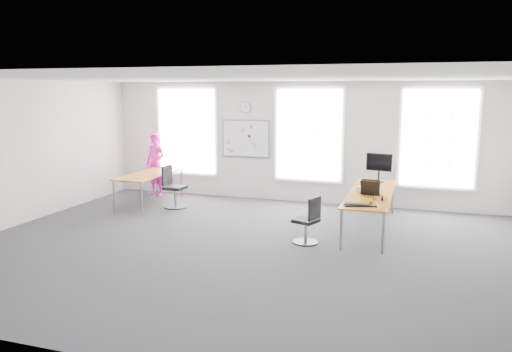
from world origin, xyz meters
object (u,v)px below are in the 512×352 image
(desk_left, at_px, (150,176))
(chair_left, at_px, (173,189))
(chair_right, at_px, (308,223))
(headphones, at_px, (378,198))
(desk_right, at_px, (371,195))
(person, at_px, (156,164))
(keyboard, at_px, (358,205))
(monitor, at_px, (379,165))

(desk_left, xyz_separation_m, chair_left, (0.70, -0.14, -0.26))
(chair_right, distance_m, headphones, 1.39)
(desk_right, bearing_deg, person, 164.55)
(chair_right, xyz_separation_m, keyboard, (0.89, 0.05, 0.39))
(keyboard, height_order, monitor, monitor)
(desk_left, bearing_deg, chair_left, -11.11)
(person, distance_m, keyboard, 6.33)
(desk_right, distance_m, headphones, 0.76)
(chair_left, height_order, headphones, chair_left)
(chair_right, bearing_deg, person, -101.73)
(person, height_order, headphones, person)
(headphones, bearing_deg, person, 163.97)
(desk_right, relative_size, desk_left, 1.49)
(chair_left, bearing_deg, chair_right, -114.53)
(chair_right, height_order, person, person)
(monitor, bearing_deg, desk_right, -80.26)
(chair_left, bearing_deg, desk_right, -94.42)
(keyboard, bearing_deg, desk_right, 66.89)
(desk_left, relative_size, headphones, 11.75)
(chair_left, bearing_deg, monitor, -80.29)
(chair_right, relative_size, headphones, 4.90)
(chair_left, bearing_deg, desk_left, 80.29)
(desk_left, bearing_deg, person, 111.20)
(desk_left, relative_size, chair_left, 2.09)
(chair_left, bearing_deg, keyboard, -109.45)
(desk_right, bearing_deg, headphones, -74.84)
(person, bearing_deg, desk_right, 0.05)
(desk_left, height_order, chair_left, chair_left)
(desk_right, height_order, desk_left, desk_left)
(person, bearing_deg, chair_left, -30.48)
(headphones, bearing_deg, chair_left, 171.38)
(chair_right, bearing_deg, keyboard, 112.95)
(desk_right, bearing_deg, chair_right, -126.94)
(desk_left, distance_m, keyboard, 5.60)
(chair_left, distance_m, monitor, 4.84)
(desk_right, xyz_separation_m, desk_left, (-5.38, 0.61, -0.01))
(desk_left, bearing_deg, headphones, -13.49)
(headphones, height_order, monitor, monitor)
(desk_right, relative_size, chair_left, 3.11)
(chair_right, bearing_deg, chair_left, -96.27)
(headphones, bearing_deg, chair_right, -148.21)
(keyboard, bearing_deg, desk_left, 142.00)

